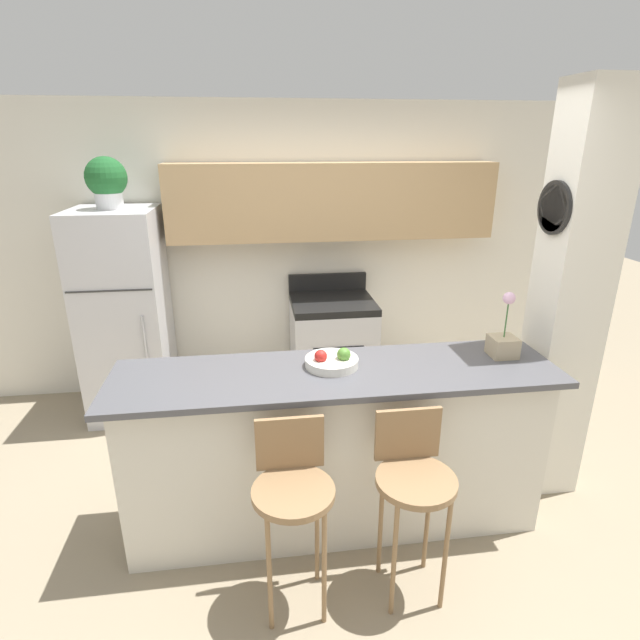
{
  "coord_description": "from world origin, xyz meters",
  "views": [
    {
      "loc": [
        -0.43,
        -2.46,
        2.22
      ],
      "look_at": [
        0.0,
        0.69,
        1.07
      ],
      "focal_mm": 28.0,
      "sensor_mm": 36.0,
      "label": 1
    }
  ],
  "objects_px": {
    "potted_plant_on_fridge": "(107,181)",
    "orchid_vase": "(503,341)",
    "refrigerator": "(125,315)",
    "fruit_bowl": "(332,361)",
    "bar_stool_right": "(413,479)",
    "trash_bin": "(197,398)",
    "bar_stool_left": "(293,490)",
    "stove_range": "(332,347)"
  },
  "relations": [
    {
      "from": "potted_plant_on_fridge",
      "to": "trash_bin",
      "type": "height_order",
      "value": "potted_plant_on_fridge"
    },
    {
      "from": "stove_range",
      "to": "bar_stool_right",
      "type": "xyz_separation_m",
      "value": [
        0.06,
        -2.15,
        0.2
      ]
    },
    {
      "from": "refrigerator",
      "to": "potted_plant_on_fridge",
      "type": "distance_m",
      "value": 1.07
    },
    {
      "from": "fruit_bowl",
      "to": "refrigerator",
      "type": "bearing_deg",
      "value": 133.79
    },
    {
      "from": "orchid_vase",
      "to": "fruit_bowl",
      "type": "distance_m",
      "value": 1.02
    },
    {
      "from": "stove_range",
      "to": "orchid_vase",
      "type": "distance_m",
      "value": 1.86
    },
    {
      "from": "refrigerator",
      "to": "stove_range",
      "type": "relative_size",
      "value": 1.62
    },
    {
      "from": "bar_stool_left",
      "to": "stove_range",
      "type": "bearing_deg",
      "value": 75.94
    },
    {
      "from": "bar_stool_right",
      "to": "orchid_vase",
      "type": "xyz_separation_m",
      "value": [
        0.7,
        0.58,
        0.46
      ]
    },
    {
      "from": "refrigerator",
      "to": "fruit_bowl",
      "type": "xyz_separation_m",
      "value": [
        1.48,
        -1.54,
        0.19
      ]
    },
    {
      "from": "stove_range",
      "to": "bar_stool_left",
      "type": "height_order",
      "value": "stove_range"
    },
    {
      "from": "orchid_vase",
      "to": "trash_bin",
      "type": "bearing_deg",
      "value": 146.66
    },
    {
      "from": "bar_stool_left",
      "to": "orchid_vase",
      "type": "relative_size",
      "value": 2.5
    },
    {
      "from": "refrigerator",
      "to": "bar_stool_right",
      "type": "height_order",
      "value": "refrigerator"
    },
    {
      "from": "stove_range",
      "to": "fruit_bowl",
      "type": "relative_size",
      "value": 3.57
    },
    {
      "from": "bar_stool_left",
      "to": "potted_plant_on_fridge",
      "type": "distance_m",
      "value": 2.74
    },
    {
      "from": "bar_stool_left",
      "to": "trash_bin",
      "type": "bearing_deg",
      "value": 109.36
    },
    {
      "from": "refrigerator",
      "to": "bar_stool_left",
      "type": "distance_m",
      "value": 2.44
    },
    {
      "from": "orchid_vase",
      "to": "trash_bin",
      "type": "relative_size",
      "value": 1.03
    },
    {
      "from": "bar_stool_right",
      "to": "fruit_bowl",
      "type": "bearing_deg",
      "value": 118.94
    },
    {
      "from": "stove_range",
      "to": "fruit_bowl",
      "type": "distance_m",
      "value": 1.7
    },
    {
      "from": "refrigerator",
      "to": "trash_bin",
      "type": "xyz_separation_m",
      "value": [
        0.54,
        -0.25,
        -0.67
      ]
    },
    {
      "from": "bar_stool_right",
      "to": "trash_bin",
      "type": "relative_size",
      "value": 2.57
    },
    {
      "from": "refrigerator",
      "to": "stove_range",
      "type": "distance_m",
      "value": 1.78
    },
    {
      "from": "bar_stool_left",
      "to": "bar_stool_right",
      "type": "xyz_separation_m",
      "value": [
        0.59,
        0.0,
        0.0
      ]
    },
    {
      "from": "stove_range",
      "to": "potted_plant_on_fridge",
      "type": "relative_size",
      "value": 2.77
    },
    {
      "from": "potted_plant_on_fridge",
      "to": "orchid_vase",
      "type": "xyz_separation_m",
      "value": [
        2.5,
        -1.53,
        -0.82
      ]
    },
    {
      "from": "bar_stool_left",
      "to": "bar_stool_right",
      "type": "relative_size",
      "value": 1.0
    },
    {
      "from": "bar_stool_right",
      "to": "orchid_vase",
      "type": "height_order",
      "value": "orchid_vase"
    },
    {
      "from": "bar_stool_right",
      "to": "fruit_bowl",
      "type": "height_order",
      "value": "fruit_bowl"
    },
    {
      "from": "fruit_bowl",
      "to": "trash_bin",
      "type": "bearing_deg",
      "value": 125.78
    },
    {
      "from": "fruit_bowl",
      "to": "bar_stool_left",
      "type": "bearing_deg",
      "value": -115.94
    },
    {
      "from": "refrigerator",
      "to": "fruit_bowl",
      "type": "relative_size",
      "value": 5.77
    },
    {
      "from": "stove_range",
      "to": "orchid_vase",
      "type": "height_order",
      "value": "orchid_vase"
    },
    {
      "from": "refrigerator",
      "to": "potted_plant_on_fridge",
      "type": "xyz_separation_m",
      "value": [
        -0.0,
        0.0,
        1.07
      ]
    },
    {
      "from": "bar_stool_right",
      "to": "potted_plant_on_fridge",
      "type": "xyz_separation_m",
      "value": [
        -1.79,
        2.11,
        1.28
      ]
    },
    {
      "from": "stove_range",
      "to": "orchid_vase",
      "type": "bearing_deg",
      "value": -64.13
    },
    {
      "from": "fruit_bowl",
      "to": "trash_bin",
      "type": "height_order",
      "value": "fruit_bowl"
    },
    {
      "from": "potted_plant_on_fridge",
      "to": "fruit_bowl",
      "type": "xyz_separation_m",
      "value": [
        1.48,
        -1.54,
        -0.88
      ]
    },
    {
      "from": "bar_stool_right",
      "to": "potted_plant_on_fridge",
      "type": "bearing_deg",
      "value": 130.33
    },
    {
      "from": "bar_stool_right",
      "to": "trash_bin",
      "type": "distance_m",
      "value": 2.29
    },
    {
      "from": "potted_plant_on_fridge",
      "to": "refrigerator",
      "type": "bearing_deg",
      "value": -64.67
    }
  ]
}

